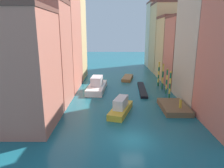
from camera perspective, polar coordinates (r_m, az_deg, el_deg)
ground_plane at (r=45.75m, az=2.96°, el=0.01°), size 154.00×154.00×0.00m
building_left_0 at (r=26.22m, az=-24.46°, el=3.70°), size 8.09×8.31×13.94m
building_left_1 at (r=33.68m, az=-18.86°, el=7.98°), size 8.09×7.69×15.93m
building_left_2 at (r=42.49m, az=-15.00°, el=12.84°), size 8.09×10.73×21.04m
building_left_3 at (r=51.89m, az=-12.22°, el=13.99°), size 8.09×8.80×22.56m
building_right_1 at (r=36.40m, az=25.40°, el=10.41°), size 8.09×10.47×19.25m
building_right_2 at (r=45.28m, az=20.13°, el=8.33°), size 8.09×7.85×14.46m
building_right_3 at (r=53.52m, az=17.05°, el=9.64°), size 8.09×8.94×15.00m
building_right_4 at (r=62.79m, az=14.67°, el=12.34°), size 8.09×9.78×19.30m
building_right_5 at (r=71.48m, az=12.94°, el=13.13°), size 8.09×7.70×20.61m
waterfront_dock at (r=32.05m, az=16.76°, el=-6.13°), size 3.74×6.36×0.77m
person_on_dock at (r=30.64m, az=18.45°, el=-5.10°), size 0.36×0.36×1.46m
mooring_pole_0 at (r=36.39m, az=15.75°, el=-0.20°), size 0.36×0.36×4.84m
mooring_pole_1 at (r=39.26m, az=14.92°, el=0.80°), size 0.32×0.32×4.74m
mooring_pole_2 at (r=42.38m, az=13.90°, el=2.11°), size 0.35×0.35×5.13m
mooring_pole_3 at (r=44.63m, az=12.81°, el=2.81°), size 0.38×0.38×5.20m
mooring_pole_4 at (r=45.68m, az=12.86°, el=2.31°), size 0.29×0.29×4.04m
vaporetto_white at (r=40.49m, az=-4.21°, el=-0.48°), size 3.66×9.27×2.80m
gondola_black at (r=41.08m, az=8.37°, el=-1.46°), size 1.90×10.82×0.43m
motorboat_0 at (r=50.19m, az=4.32°, el=1.68°), size 3.31×6.81×0.71m
motorboat_1 at (r=29.34m, az=2.45°, el=-6.45°), size 3.90×6.91×2.27m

